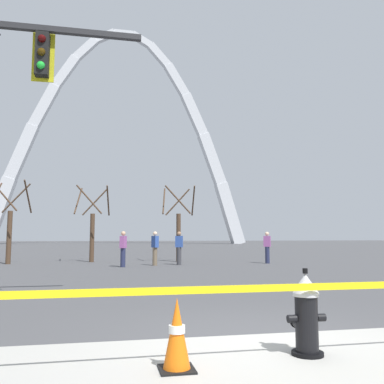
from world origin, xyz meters
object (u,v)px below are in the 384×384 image
at_px(pedestrian_near_trees, 267,247).
at_px(fire_hydrant, 306,314).
at_px(pedestrian_walking_right, 179,248).
at_px(pedestrian_walking_left, 123,249).
at_px(pedestrian_standing_center, 155,248).
at_px(monument_arch, 121,147).
at_px(traffic_cone_by_hydrant, 177,335).

bearing_deg(pedestrian_near_trees, fire_hydrant, -110.26).
relative_size(fire_hydrant, pedestrian_walking_right, 0.62).
bearing_deg(pedestrian_walking_left, pedestrian_walking_right, 18.13).
bearing_deg(pedestrian_walking_left, pedestrian_standing_center, 25.29).
height_order(pedestrian_walking_right, pedestrian_near_trees, same).
bearing_deg(pedestrian_walking_left, monument_arch, 88.59).
relative_size(pedestrian_standing_center, pedestrian_near_trees, 1.00).
bearing_deg(monument_arch, pedestrian_walking_right, -88.59).
bearing_deg(pedestrian_walking_left, pedestrian_near_trees, 8.73).
xyz_separation_m(fire_hydrant, pedestrian_walking_left, (-1.58, 14.28, 0.35)).
relative_size(pedestrian_standing_center, pedestrian_walking_right, 1.00).
xyz_separation_m(fire_hydrant, pedestrian_near_trees, (5.68, 15.40, 0.35)).
height_order(monument_arch, pedestrian_walking_right, monument_arch).
relative_size(fire_hydrant, monument_arch, 0.02).
height_order(pedestrian_walking_left, pedestrian_walking_right, same).
distance_m(monument_arch, pedestrian_walking_left, 57.50).
bearing_deg(pedestrian_near_trees, pedestrian_walking_left, -171.27).
relative_size(monument_arch, pedestrian_walking_right, 28.71).
distance_m(traffic_cone_by_hydrant, pedestrian_standing_center, 15.31).
distance_m(pedestrian_standing_center, pedestrian_near_trees, 5.77).
distance_m(pedestrian_walking_left, pedestrian_standing_center, 1.67).
xyz_separation_m(pedestrian_walking_left, pedestrian_standing_center, (1.51, 0.71, 0.00)).
bearing_deg(pedestrian_standing_center, pedestrian_walking_left, -154.71).
bearing_deg(fire_hydrant, pedestrian_standing_center, 90.29).
height_order(monument_arch, pedestrian_standing_center, monument_arch).
xyz_separation_m(pedestrian_standing_center, pedestrian_near_trees, (5.76, 0.40, 0.00)).
bearing_deg(monument_arch, traffic_cone_by_hydrant, -91.09).
bearing_deg(fire_hydrant, traffic_cone_by_hydrant, -171.47).
relative_size(fire_hydrant, pedestrian_standing_center, 0.62).
relative_size(traffic_cone_by_hydrant, pedestrian_near_trees, 0.46).
bearing_deg(pedestrian_walking_right, pedestrian_walking_left, -161.87).
bearing_deg(pedestrian_near_trees, pedestrian_standing_center, -175.99).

